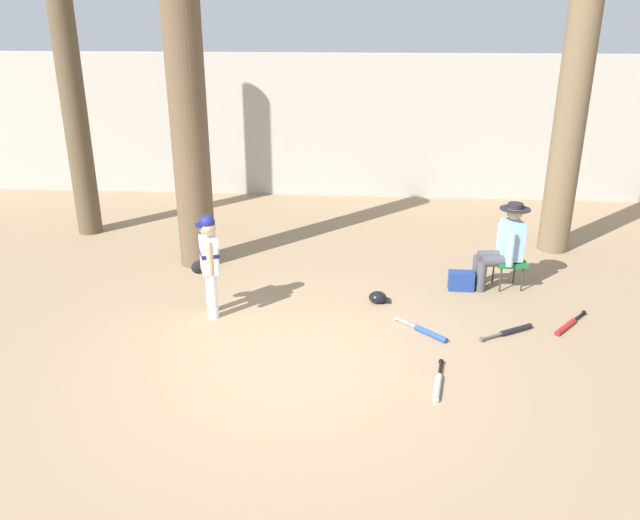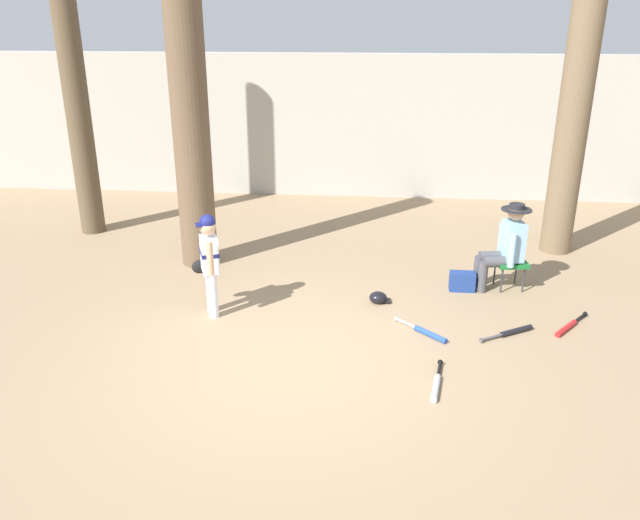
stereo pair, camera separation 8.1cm
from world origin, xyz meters
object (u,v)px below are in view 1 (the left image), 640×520
at_px(young_ballplayer, 209,259).
at_px(bat_blue_youth, 427,332).
at_px(batting_helmet_black, 378,297).
at_px(tree_near_player, 190,135).
at_px(tree_behind_spectator, 572,106).
at_px(bat_aluminum_silver, 438,384).
at_px(bat_red_barrel, 568,325).
at_px(bat_black_composite, 512,331).
at_px(folding_stool, 509,262).
at_px(seated_spectator, 504,244).
at_px(tree_far_left, 71,89).
at_px(handbag_beside_stool, 461,281).

relative_size(young_ballplayer, bat_blue_youth, 2.18).
bearing_deg(batting_helmet_black, tree_near_player, 155.90).
xyz_separation_m(tree_behind_spectator, bat_aluminum_silver, (-2.20, -4.19, -2.21)).
height_order(tree_behind_spectator, bat_red_barrel, tree_behind_spectator).
distance_m(tree_behind_spectator, bat_black_composite, 3.89).
xyz_separation_m(bat_black_composite, bat_blue_youth, (-1.01, -0.11, 0.00)).
bearing_deg(young_ballplayer, folding_stool, 16.40).
bearing_deg(bat_blue_youth, batting_helmet_black, 123.68).
height_order(tree_behind_spectator, bat_blue_youth, tree_behind_spectator).
relative_size(tree_behind_spectator, folding_stool, 11.25).
xyz_separation_m(seated_spectator, bat_red_barrel, (0.59, -1.17, -0.61)).
xyz_separation_m(bat_blue_youth, bat_aluminum_silver, (0.03, -1.13, 0.00)).
bearing_deg(seated_spectator, tree_far_left, 164.21).
bearing_deg(tree_near_player, tree_behind_spectator, 10.43).
distance_m(folding_stool, seated_spectator, 0.29).
relative_size(bat_black_composite, bat_blue_youth, 1.13).
distance_m(folding_stool, handbag_beside_stool, 0.70).
bearing_deg(bat_aluminum_silver, folding_stool, 65.64).
height_order(folding_stool, bat_blue_youth, folding_stool).
bearing_deg(handbag_beside_stool, batting_helmet_black, -156.42).
bearing_deg(bat_red_barrel, tree_behind_spectator, 79.31).
distance_m(tree_behind_spectator, young_ballplayer, 5.78).
height_order(young_ballplayer, seated_spectator, young_ballplayer).
bearing_deg(bat_red_barrel, tree_far_left, 157.13).
height_order(tree_near_player, tree_behind_spectator, tree_behind_spectator).
bearing_deg(bat_black_composite, tree_far_left, 153.58).
xyz_separation_m(young_ballplayer, batting_helmet_black, (2.08, 0.50, -0.68)).
distance_m(bat_aluminum_silver, batting_helmet_black, 2.07).
bearing_deg(bat_black_composite, handbag_beside_stool, 109.83).
xyz_separation_m(tree_near_player, bat_red_barrel, (4.96, -1.75, -1.90)).
height_order(handbag_beside_stool, bat_black_composite, handbag_beside_stool).
bearing_deg(tree_behind_spectator, bat_black_composite, -112.33).
distance_m(tree_behind_spectator, bat_aluminum_silver, 5.22).
xyz_separation_m(handbag_beside_stool, bat_red_barrel, (1.14, -1.05, -0.10)).
relative_size(bat_aluminum_silver, batting_helmet_black, 2.73).
relative_size(seated_spectator, handbag_beside_stool, 3.53).
xyz_separation_m(folding_stool, bat_aluminum_silver, (-1.18, -2.61, -0.33)).
bearing_deg(seated_spectator, bat_blue_youth, -127.09).
relative_size(handbag_beside_stool, bat_aluminum_silver, 0.45).
bearing_deg(handbag_beside_stool, bat_black_composite, -70.17).
bearing_deg(tree_behind_spectator, tree_far_left, 178.00).
height_order(tree_near_player, tree_far_left, tree_far_left).
bearing_deg(tree_far_left, folding_stool, -15.46).
distance_m(handbag_beside_stool, batting_helmet_black, 1.24).
bearing_deg(batting_helmet_black, seated_spectator, 20.19).
height_order(young_ballplayer, batting_helmet_black, young_ballplayer).
bearing_deg(tree_far_left, bat_black_composite, -26.42).
bearing_deg(folding_stool, bat_red_barrel, -67.20).
bearing_deg(young_ballplayer, tree_far_left, 133.53).
relative_size(young_ballplayer, batting_helmet_black, 4.74).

